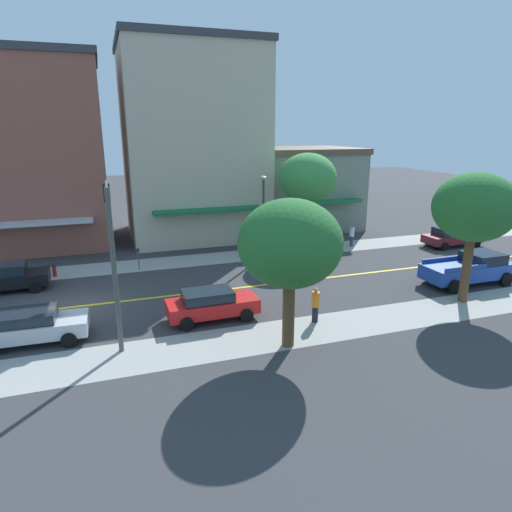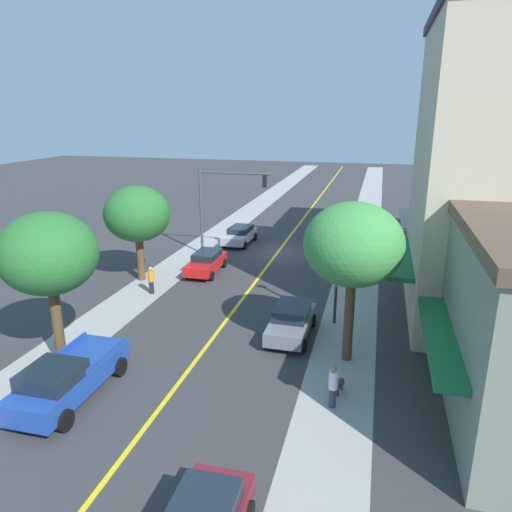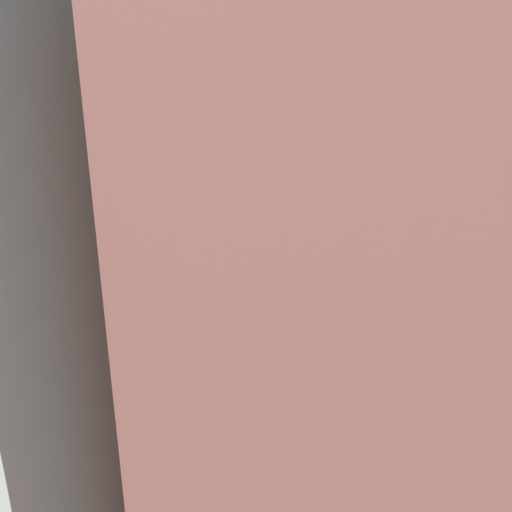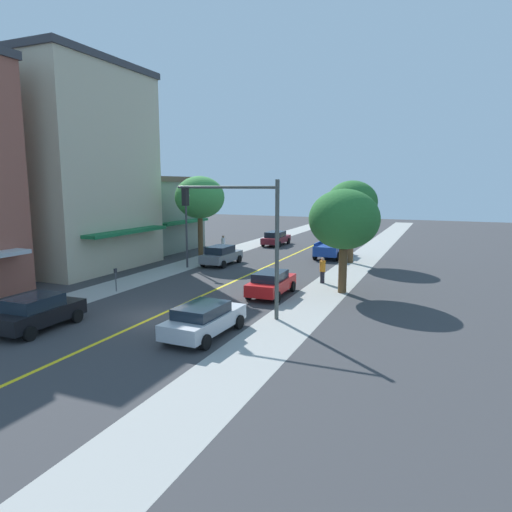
# 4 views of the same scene
# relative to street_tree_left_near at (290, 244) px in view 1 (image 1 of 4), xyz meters

# --- Properties ---
(ground_plane) EXTENTS (140.00, 140.00, 0.00)m
(ground_plane) POSITION_rel_street_tree_left_near_xyz_m (-7.48, -8.71, -4.45)
(ground_plane) COLOR #38383A
(sidewalk_left) EXTENTS (2.91, 126.00, 0.01)m
(sidewalk_left) POSITION_rel_street_tree_left_near_xyz_m (-13.91, -8.71, -4.44)
(sidewalk_left) COLOR #9E9E99
(sidewalk_left) RESTS_ON ground
(sidewalk_right) EXTENTS (2.91, 126.00, 0.01)m
(sidewalk_right) POSITION_rel_street_tree_left_near_xyz_m (-1.05, -8.71, -4.44)
(sidewalk_right) COLOR #9E9E99
(sidewalk_right) RESTS_ON ground
(road_centerline_stripe) EXTENTS (0.20, 126.00, 0.00)m
(road_centerline_stripe) POSITION_rel_street_tree_left_near_xyz_m (-7.48, -8.71, -4.45)
(road_centerline_stripe) COLOR yellow
(road_centerline_stripe) RESTS_ON ground
(brick_apartment_block) EXTENTS (9.58, 9.92, 14.19)m
(brick_apartment_block) POSITION_rel_street_tree_left_near_xyz_m (-22.07, -11.43, 2.66)
(brick_apartment_block) COLOR #935142
(brick_apartment_block) RESTS_ON ground
(pale_office_building) EXTENTS (11.68, 11.15, 15.50)m
(pale_office_building) POSITION_rel_street_tree_left_near_xyz_m (-22.08, 0.45, 3.31)
(pale_office_building) COLOR beige
(pale_office_building) RESTS_ON ground
(corner_shop_building) EXTENTS (9.36, 10.00, 7.25)m
(corner_shop_building) POSITION_rel_street_tree_left_near_xyz_m (-22.07, 10.29, -0.81)
(corner_shop_building) COLOR gray
(corner_shop_building) RESTS_ON ground
(street_tree_left_near) EXTENTS (4.23, 4.23, 6.28)m
(street_tree_left_near) POSITION_rel_street_tree_left_near_xyz_m (0.00, 0.00, 0.00)
(street_tree_left_near) COLOR brown
(street_tree_left_near) RESTS_ON ground
(street_tree_right_corner) EXTENTS (4.14, 4.14, 6.84)m
(street_tree_right_corner) POSITION_rel_street_tree_left_near_xyz_m (-1.66, 10.80, 0.59)
(street_tree_right_corner) COLOR brown
(street_tree_right_corner) RESTS_ON ground
(street_tree_left_far) EXTENTS (4.26, 4.26, 7.23)m
(street_tree_left_far) POSITION_rel_street_tree_left_near_xyz_m (-14.08, 7.36, 0.93)
(street_tree_left_far) COLOR brown
(street_tree_left_far) RESTS_ON ground
(fire_hydrant) EXTENTS (0.44, 0.24, 0.80)m
(fire_hydrant) POSITION_rel_street_tree_left_near_xyz_m (-13.17, -10.23, -4.05)
(fire_hydrant) COLOR red
(fire_hydrant) RESTS_ON ground
(parking_meter) EXTENTS (0.12, 0.18, 1.43)m
(parking_meter) POSITION_rel_street_tree_left_near_xyz_m (-12.92, -5.13, -3.51)
(parking_meter) COLOR #4C4C51
(parking_meter) RESTS_ON ground
(traffic_light_mast) EXTENTS (5.54, 0.32, 6.77)m
(traffic_light_mast) POSITION_rel_street_tree_left_near_xyz_m (-3.43, -6.73, 0.13)
(traffic_light_mast) COLOR #474C47
(traffic_light_mast) RESTS_ON ground
(street_lamp) EXTENTS (0.70, 0.36, 5.79)m
(street_lamp) POSITION_rel_street_tree_left_near_xyz_m (-13.16, 3.59, -0.82)
(street_lamp) COLOR #38383D
(street_lamp) RESTS_ON ground
(red_sedan_right_curb) EXTENTS (2.01, 4.38, 1.47)m
(red_sedan_right_curb) POSITION_rel_street_tree_left_near_xyz_m (-3.70, -2.44, -3.67)
(red_sedan_right_curb) COLOR red
(red_sedan_right_curb) RESTS_ON ground
(maroon_sedan_left_curb) EXTENTS (2.08, 4.73, 1.50)m
(maroon_sedan_left_curb) POSITION_rel_street_tree_left_near_xyz_m (-11.26, 18.65, -3.66)
(maroon_sedan_left_curb) COLOR maroon
(maroon_sedan_left_curb) RESTS_ON ground
(black_sedan_left_curb) EXTENTS (2.16, 4.23, 1.58)m
(black_sedan_left_curb) POSITION_rel_street_tree_left_near_xyz_m (-11.25, -12.44, -3.63)
(black_sedan_left_curb) COLOR black
(black_sedan_left_curb) RESTS_ON ground
(grey_sedan_left_curb) EXTENTS (2.09, 4.34, 1.57)m
(grey_sedan_left_curb) POSITION_rel_street_tree_left_near_xyz_m (-11.19, 5.66, -3.63)
(grey_sedan_left_curb) COLOR slate
(grey_sedan_left_curb) RESTS_ON ground
(silver_sedan_right_curb) EXTENTS (2.19, 4.54, 1.44)m
(silver_sedan_right_curb) POSITION_rel_street_tree_left_near_xyz_m (-3.81, -10.31, -3.68)
(silver_sedan_right_curb) COLOR #B7BABF
(silver_sedan_right_curb) RESTS_ON ground
(blue_pickup_truck) EXTENTS (2.34, 5.58, 1.83)m
(blue_pickup_truck) POSITION_rel_street_tree_left_near_xyz_m (-3.81, 13.26, -3.52)
(blue_pickup_truck) COLOR #1E429E
(blue_pickup_truck) RESTS_ON ground
(pedestrian_orange_shirt) EXTENTS (0.39, 0.39, 1.73)m
(pedestrian_orange_shirt) POSITION_rel_street_tree_left_near_xyz_m (-1.80, 2.15, -3.54)
(pedestrian_orange_shirt) COLOR black
(pedestrian_orange_shirt) RESTS_ON ground
(pedestrian_white_shirt) EXTENTS (0.36, 0.36, 1.72)m
(pedestrian_white_shirt) POSITION_rel_street_tree_left_near_xyz_m (-13.82, 11.20, -3.54)
(pedestrian_white_shirt) COLOR #33384C
(pedestrian_white_shirt) RESTS_ON ground
(small_dog) EXTENTS (0.46, 0.87, 0.64)m
(small_dog) POSITION_rel_street_tree_left_near_xyz_m (-14.00, 10.26, -4.02)
(small_dog) COLOR #4C3828
(small_dog) RESTS_ON ground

